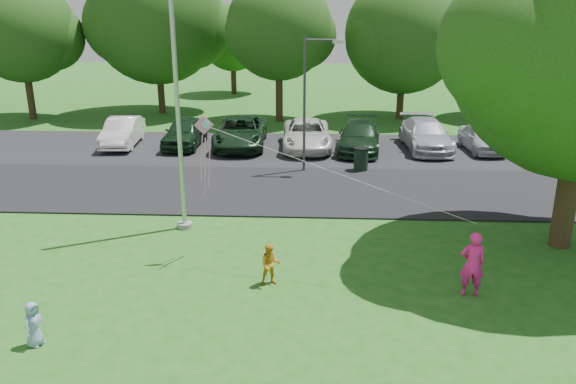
{
  "coord_description": "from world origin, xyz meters",
  "views": [
    {
      "loc": [
        0.68,
        -11.7,
        6.83
      ],
      "look_at": [
        -0.1,
        4.0,
        1.6
      ],
      "focal_mm": 35.0,
      "sensor_mm": 36.0,
      "label": 1
    }
  ],
  "objects_px": {
    "street_lamp": "(310,93)",
    "child_blue": "(34,324)",
    "flagpole": "(177,99)",
    "child_yellow": "(270,265)",
    "woman": "(472,264)",
    "kite": "(213,144)",
    "trash_can": "(361,159)"
  },
  "relations": [
    {
      "from": "street_lamp",
      "to": "child_blue",
      "type": "bearing_deg",
      "value": -110.39
    },
    {
      "from": "flagpole",
      "to": "child_yellow",
      "type": "height_order",
      "value": "flagpole"
    },
    {
      "from": "child_yellow",
      "to": "trash_can",
      "type": "bearing_deg",
      "value": 64.06
    },
    {
      "from": "flagpole",
      "to": "child_yellow",
      "type": "distance_m",
      "value": 6.05
    },
    {
      "from": "flagpole",
      "to": "child_blue",
      "type": "distance_m",
      "value": 7.83
    },
    {
      "from": "trash_can",
      "to": "child_blue",
      "type": "xyz_separation_m",
      "value": [
        -7.82,
        -13.56,
        -0.02
      ]
    },
    {
      "from": "flagpole",
      "to": "street_lamp",
      "type": "height_order",
      "value": "flagpole"
    },
    {
      "from": "street_lamp",
      "to": "trash_can",
      "type": "relative_size",
      "value": 5.45
    },
    {
      "from": "kite",
      "to": "woman",
      "type": "bearing_deg",
      "value": -25.45
    },
    {
      "from": "flagpole",
      "to": "kite",
      "type": "bearing_deg",
      "value": -56.03
    },
    {
      "from": "flagpole",
      "to": "kite",
      "type": "xyz_separation_m",
      "value": [
        1.43,
        -2.13,
        -0.87
      ]
    },
    {
      "from": "woman",
      "to": "kite",
      "type": "xyz_separation_m",
      "value": [
        -6.63,
        1.94,
        2.46
      ]
    },
    {
      "from": "street_lamp",
      "to": "child_yellow",
      "type": "relative_size",
      "value": 5.09
    },
    {
      "from": "flagpole",
      "to": "trash_can",
      "type": "distance_m",
      "value": 9.9
    },
    {
      "from": "flagpole",
      "to": "street_lamp",
      "type": "distance_m",
      "value": 7.78
    },
    {
      "from": "woman",
      "to": "child_blue",
      "type": "xyz_separation_m",
      "value": [
        -9.71,
        -2.66,
        -0.34
      ]
    },
    {
      "from": "street_lamp",
      "to": "trash_can",
      "type": "bearing_deg",
      "value": 6.31
    },
    {
      "from": "street_lamp",
      "to": "woman",
      "type": "distance_m",
      "value": 11.79
    },
    {
      "from": "street_lamp",
      "to": "kite",
      "type": "distance_m",
      "value": 9.15
    },
    {
      "from": "woman",
      "to": "child_yellow",
      "type": "distance_m",
      "value": 4.99
    },
    {
      "from": "trash_can",
      "to": "child_blue",
      "type": "bearing_deg",
      "value": -119.98
    },
    {
      "from": "woman",
      "to": "child_yellow",
      "type": "relative_size",
      "value": 1.5
    },
    {
      "from": "flagpole",
      "to": "child_blue",
      "type": "xyz_separation_m",
      "value": [
        -1.65,
        -6.72,
        -3.67
      ]
    },
    {
      "from": "trash_can",
      "to": "child_yellow",
      "type": "distance_m",
      "value": 11.03
    },
    {
      "from": "child_blue",
      "to": "kite",
      "type": "xyz_separation_m",
      "value": [
        3.09,
        4.59,
        2.8
      ]
    },
    {
      "from": "street_lamp",
      "to": "child_blue",
      "type": "relative_size",
      "value": 5.67
    },
    {
      "from": "flagpole",
      "to": "woman",
      "type": "distance_m",
      "value": 9.62
    },
    {
      "from": "flagpole",
      "to": "trash_can",
      "type": "relative_size",
      "value": 9.62
    },
    {
      "from": "child_yellow",
      "to": "woman",
      "type": "bearing_deg",
      "value": -13.25
    },
    {
      "from": "street_lamp",
      "to": "woman",
      "type": "bearing_deg",
      "value": -66.73
    },
    {
      "from": "trash_can",
      "to": "woman",
      "type": "bearing_deg",
      "value": -80.16
    },
    {
      "from": "child_yellow",
      "to": "kite",
      "type": "distance_m",
      "value": 3.59
    }
  ]
}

